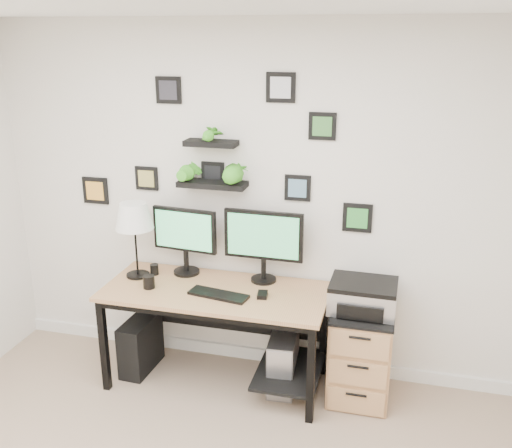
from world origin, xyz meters
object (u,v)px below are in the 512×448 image
(monitor_left, at_px, (185,236))
(desk, at_px, (222,304))
(monitor_right, at_px, (263,240))
(pc_tower_black, at_px, (141,344))
(table_lamp, at_px, (134,218))
(printer, at_px, (363,296))
(mug, at_px, (149,282))
(file_cabinet, at_px, (361,353))
(pc_tower_grey, at_px, (283,361))

(monitor_left, bearing_deg, desk, -28.86)
(monitor_right, bearing_deg, pc_tower_black, -166.81)
(monitor_left, bearing_deg, table_lamp, -157.85)
(monitor_left, distance_m, printer, 1.37)
(pc_tower_black, bearing_deg, monitor_right, 16.28)
(monitor_right, xyz_separation_m, mug, (-0.77, -0.32, -0.27))
(desk, relative_size, printer, 3.50)
(monitor_right, distance_m, file_cabinet, 1.06)
(printer, bearing_deg, pc_tower_black, -176.90)
(pc_tower_black, bearing_deg, file_cabinet, 5.83)
(desk, bearing_deg, table_lamp, 175.66)
(pc_tower_black, bearing_deg, pc_tower_grey, 5.23)
(monitor_left, xyz_separation_m, printer, (1.34, -0.12, -0.28))
(monitor_right, xyz_separation_m, printer, (0.74, -0.13, -0.30))
(desk, bearing_deg, pc_tower_grey, 2.54)
(monitor_right, xyz_separation_m, file_cabinet, (0.75, -0.14, -0.74))
(file_cabinet, height_order, printer, printer)
(monitor_right, xyz_separation_m, table_lamp, (-0.94, -0.14, 0.14))
(file_cabinet, bearing_deg, printer, 137.33)
(pc_tower_black, height_order, pc_tower_grey, pc_tower_grey)
(monitor_right, relative_size, printer, 1.27)
(desk, relative_size, mug, 17.01)
(mug, bearing_deg, pc_tower_grey, 8.65)
(monitor_left, height_order, mug, monitor_left)
(mug, bearing_deg, file_cabinet, 6.94)
(table_lamp, relative_size, mug, 6.08)
(monitor_left, height_order, file_cabinet, monitor_left)
(table_lamp, distance_m, pc_tower_grey, 1.51)
(monitor_right, bearing_deg, pc_tower_grey, -41.70)
(pc_tower_grey, bearing_deg, desk, -177.46)
(mug, distance_m, file_cabinet, 1.59)
(pc_tower_grey, bearing_deg, pc_tower_black, -177.86)
(mug, bearing_deg, desk, 14.04)
(desk, height_order, table_lamp, table_lamp)
(monitor_right, distance_m, pc_tower_black, 1.28)
(monitor_right, relative_size, table_lamp, 1.02)
(desk, distance_m, printer, 1.01)
(mug, height_order, printer, printer)
(printer, bearing_deg, mug, -172.63)
(mug, xyz_separation_m, pc_tower_grey, (0.96, 0.15, -0.59))
(monitor_right, xyz_separation_m, pc_tower_black, (-0.92, -0.22, -0.86))
(file_cabinet, bearing_deg, monitor_right, 169.68)
(pc_tower_grey, height_order, printer, printer)
(pc_tower_grey, distance_m, printer, 0.78)
(monitor_left, relative_size, printer, 1.12)
(monitor_right, height_order, pc_tower_black, monitor_right)
(pc_tower_grey, height_order, file_cabinet, file_cabinet)
(mug, relative_size, pc_tower_grey, 0.22)
(table_lamp, bearing_deg, desk, -4.34)
(desk, xyz_separation_m, mug, (-0.50, -0.13, 0.17))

